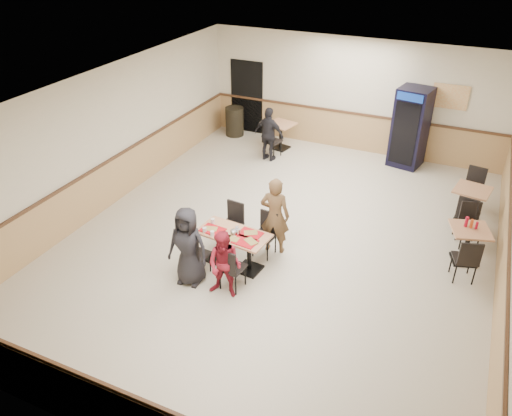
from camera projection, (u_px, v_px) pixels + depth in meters
The scene contains 20 objects.
ground at pixel (280, 239), 10.00m from camera, with size 10.00×10.00×0.00m, color beige.
room_shell at pixel (398, 178), 11.07m from camera, with size 10.00×10.00×10.00m.
main_table at pixel (234, 244), 9.06m from camera, with size 1.36×0.77×0.70m.
main_chairs at pixel (232, 244), 9.09m from camera, with size 1.29×1.63×0.88m.
diner_woman_left at pixel (188, 246), 8.51m from camera, with size 0.72×0.47×1.47m, color black.
diner_woman_right at pixel (225, 265), 8.25m from camera, with size 0.60×0.47×1.24m, color maroon.
diner_man_opposite at pixel (275, 216), 9.31m from camera, with size 0.56×0.37×1.55m, color brown.
lone_diner at pixel (269, 134), 12.89m from camera, with size 0.84×0.35×1.43m, color black.
tabletop_clutter at pixel (232, 234), 8.88m from camera, with size 1.15×0.60×0.12m.
side_table_near at pixel (468, 240), 9.15m from camera, with size 0.83×0.83×0.71m.
side_table_near_chair_south at pixel (465, 258), 8.71m from camera, with size 0.42×0.42×0.90m, color black, non-canonical shape.
side_table_near_chair_north at pixel (470, 226), 9.60m from camera, with size 0.42×0.42×0.90m, color black, non-canonical shape.
side_table_far at pixel (470, 199), 10.41m from camera, with size 0.80×0.80×0.73m.
side_table_far_chair_south at pixel (468, 214), 9.97m from camera, with size 0.43×0.43×0.93m, color black, non-canonical shape.
side_table_far_chair_north at pixel (472, 188), 10.89m from camera, with size 0.43×0.43×0.93m, color black, non-canonical shape.
condiment_caddy at pixel (470, 223), 9.03m from camera, with size 0.23×0.06×0.20m.
back_table at pixel (281, 132), 13.66m from camera, with size 0.81×0.81×0.73m.
back_table_chair_lone at pixel (272, 140), 13.21m from camera, with size 0.43×0.43×0.92m, color black, non-canonical shape.
pepsi_cooler at pixel (410, 128), 12.51m from camera, with size 0.89×0.90×2.02m.
trash_bin at pixel (235, 121), 14.53m from camera, with size 0.53×0.53×0.83m, color black.
Camera 1 is at (2.99, -7.75, 5.63)m, focal length 35.00 mm.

